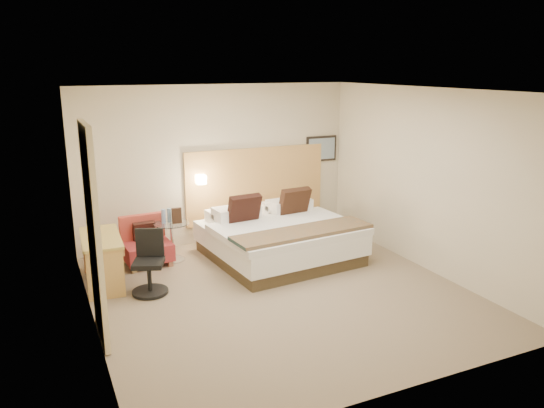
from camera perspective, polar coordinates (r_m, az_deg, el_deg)
name	(u,v)px	position (r m, az deg, el deg)	size (l,w,h in m)	color
floor	(280,293)	(7.31, 0.88, -9.58)	(4.80, 5.00, 0.02)	#7D6B54
ceiling	(281,89)	(6.67, 0.98, 12.23)	(4.80, 5.00, 0.02)	white
wall_back	(218,165)	(9.15, -5.87, 4.24)	(4.80, 0.02, 2.70)	beige
wall_front	(403,259)	(4.82, 13.94, -5.72)	(4.80, 0.02, 2.70)	beige
wall_left	(85,218)	(6.25, -19.43, -1.43)	(0.02, 5.00, 2.70)	beige
wall_right	(427,180)	(8.18, 16.37, 2.47)	(0.02, 5.00, 2.70)	beige
headboard_panel	(256,184)	(9.43, -1.70, 2.15)	(2.60, 0.04, 1.30)	tan
art_frame	(321,149)	(9.92, 5.32, 5.95)	(0.62, 0.03, 0.47)	black
art_canvas	(322,149)	(9.90, 5.38, 5.93)	(0.54, 0.01, 0.39)	#758DA2
lamp_arm	(200,179)	(9.00, -7.77, 2.71)	(0.02, 0.02, 0.12)	silver
lamp_shade	(201,179)	(8.94, -7.65, 2.64)	(0.15, 0.15, 0.15)	#F4E3BF
curtain	(94,235)	(6.06, -18.62, -3.17)	(0.06, 0.90, 2.42)	beige
bottle_a	(164,216)	(8.38, -11.59, -1.30)	(0.07, 0.07, 0.22)	#889FD2
bottle_b	(169,215)	(8.43, -10.99, -1.19)	(0.07, 0.07, 0.22)	#799CBB
menu_folder	(177,216)	(8.34, -10.21, -1.24)	(0.14, 0.06, 0.25)	#311E14
bed	(279,237)	(8.46, 0.72, -3.60)	(2.31, 2.26, 1.05)	#413420
lounge_chair	(146,245)	(8.47, -13.37, -4.32)	(0.74, 0.65, 0.74)	tan
side_table	(172,240)	(8.49, -10.72, -3.78)	(0.57, 0.57, 0.62)	silver
desk	(103,247)	(7.75, -17.72, -4.38)	(0.58, 1.16, 0.71)	#B59B47
desk_chair	(149,268)	(7.38, -13.04, -6.70)	(0.63, 0.63, 0.86)	black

